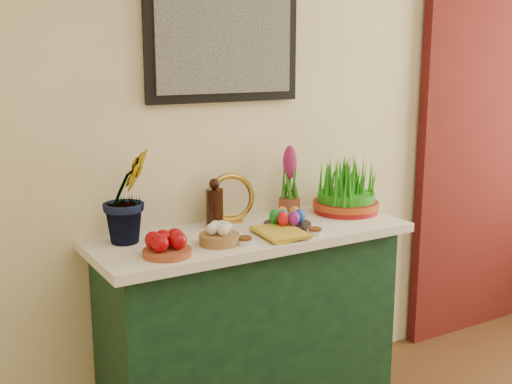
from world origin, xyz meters
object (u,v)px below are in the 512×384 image
(wheatgrass_sabzeh, at_px, (346,189))
(mirror, at_px, (231,198))
(hyacinth_green, at_px, (127,181))
(sideboard, at_px, (250,330))
(book, at_px, (261,235))

(wheatgrass_sabzeh, bearing_deg, mirror, 167.92)
(hyacinth_green, bearing_deg, wheatgrass_sabzeh, -22.49)
(sideboard, height_order, wheatgrass_sabzeh, wheatgrass_sabzeh)
(sideboard, height_order, book, book)
(book, bearing_deg, wheatgrass_sabzeh, 22.61)
(wheatgrass_sabzeh, bearing_deg, sideboard, -175.15)
(mirror, relative_size, book, 0.97)
(hyacinth_green, height_order, wheatgrass_sabzeh, hyacinth_green)
(mirror, distance_m, wheatgrass_sabzeh, 0.58)
(sideboard, bearing_deg, hyacinth_green, 168.42)
(sideboard, xyz_separation_m, book, (-0.02, -0.13, 0.48))
(sideboard, bearing_deg, mirror, 91.59)
(mirror, bearing_deg, hyacinth_green, -172.73)
(mirror, bearing_deg, book, -93.54)
(sideboard, distance_m, mirror, 0.60)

